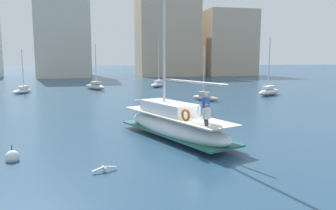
{
  "coord_description": "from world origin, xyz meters",
  "views": [
    {
      "loc": [
        -5.89,
        -18.26,
        4.93
      ],
      "look_at": [
        -1.23,
        3.08,
        1.8
      ],
      "focal_mm": 35.15,
      "sensor_mm": 36.0,
      "label": 1
    }
  ],
  "objects": [
    {
      "name": "ground_plane",
      "position": [
        0.0,
        0.0,
        0.0
      ],
      "size": [
        400.0,
        400.0,
        0.0
      ],
      "primitive_type": "plane",
      "color": "navy"
    },
    {
      "name": "main_sailboat",
      "position": [
        -1.26,
        1.15,
        0.92
      ],
      "size": [
        5.78,
        9.81,
        14.3
      ],
      "color": "silver",
      "rests_on": "ground"
    },
    {
      "name": "moored_sloop_near",
      "position": [
        -16.0,
        30.86,
        0.46
      ],
      "size": [
        2.62,
        3.88,
        6.12
      ],
      "color": "white",
      "rests_on": "ground"
    },
    {
      "name": "moored_sloop_far",
      "position": [
        4.43,
        36.93,
        0.55
      ],
      "size": [
        3.75,
        4.62,
        8.06
      ],
      "color": "silver",
      "rests_on": "ground"
    },
    {
      "name": "moored_catamaran",
      "position": [
        16.61,
        21.45,
        0.57
      ],
      "size": [
        5.09,
        4.11,
        7.56
      ],
      "color": "white",
      "rests_on": "ground"
    },
    {
      "name": "moored_cutter_left",
      "position": [
        -6.08,
        34.57,
        0.56
      ],
      "size": [
        3.83,
        5.21,
        7.09
      ],
      "color": "#B7B2A8",
      "rests_on": "ground"
    },
    {
      "name": "moored_cutter_right",
      "position": [
        6.51,
        18.08,
        0.46
      ],
      "size": [
        2.83,
        3.63,
        6.25
      ],
      "color": "#B7B2A8",
      "rests_on": "ground"
    },
    {
      "name": "seagull",
      "position": [
        -5.67,
        -4.18,
        0.17
      ],
      "size": [
        1.1,
        0.55,
        0.17
      ],
      "color": "silver",
      "rests_on": "ground"
    },
    {
      "name": "mooring_buoy",
      "position": [
        -9.96,
        -1.68,
        0.2
      ],
      "size": [
        0.65,
        0.65,
        0.93
      ],
      "color": "silver",
      "rests_on": "ground"
    },
    {
      "name": "waterfront_buildings",
      "position": [
        0.36,
        73.22,
        11.04
      ],
      "size": [
        81.28,
        17.42,
        26.32
      ],
      "color": "silver",
      "rests_on": "ground"
    }
  ]
}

